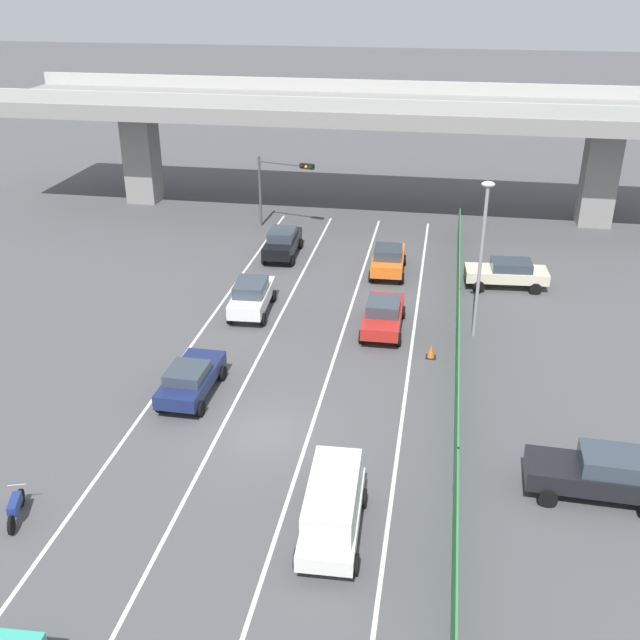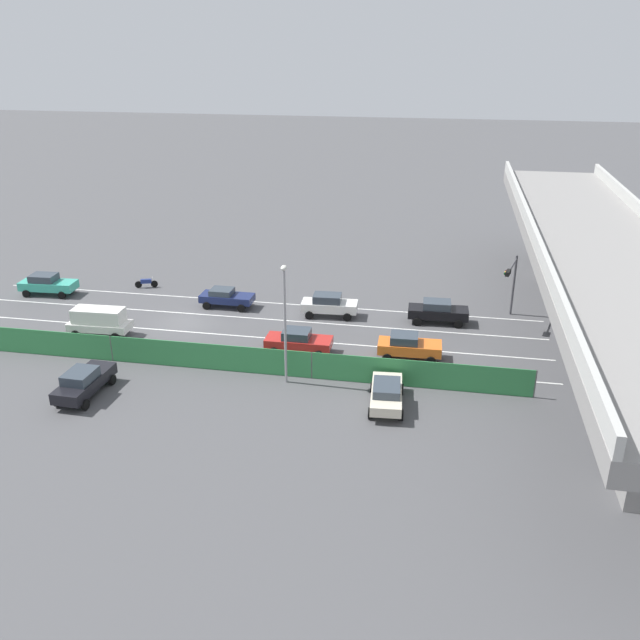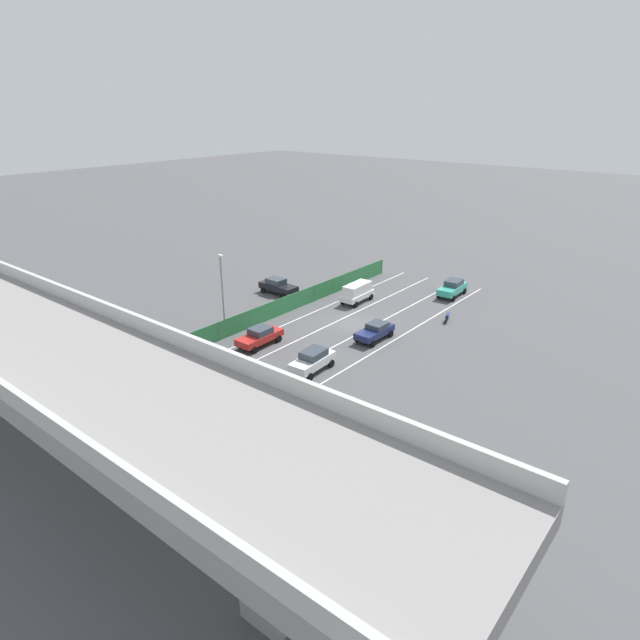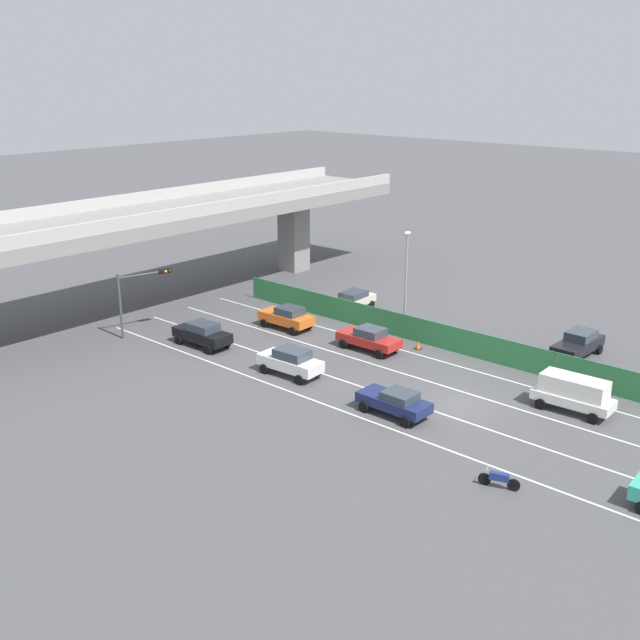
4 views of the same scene
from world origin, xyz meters
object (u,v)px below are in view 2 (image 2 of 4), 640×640
car_taxi_orange (408,346)px  traffic_light (511,278)px  car_hatchback_white (329,304)px  car_sedan_black (438,311)px  motorcycle (146,282)px  parked_sedan_cream (387,393)px  car_taxi_teal (47,284)px  street_lamp (285,314)px  car_sedan_navy (226,297)px  car_sedan_red (298,340)px  parked_sedan_dark (84,382)px  traffic_cone (255,361)px  car_van_white (99,320)px

car_taxi_orange → traffic_light: bearing=138.6°
car_hatchback_white → car_sedan_black: 8.33m
car_hatchback_white → car_taxi_orange: (6.46, 6.55, -0.03)m
motorcycle → parked_sedan_cream: (16.69, 22.43, 0.42)m
car_taxi_teal → street_lamp: size_ratio=0.61×
car_sedan_navy → car_sedan_red: bearing=46.0°
parked_sedan_dark → traffic_cone: (-5.92, 8.93, -0.66)m
car_van_white → traffic_cone: car_van_white is taller
car_taxi_orange → traffic_cone: 10.31m
car_van_white → car_hatchback_white: bearing=113.2°
car_sedan_red → car_sedan_black: 11.67m
car_sedan_navy → street_lamp: (11.68, 7.71, 3.77)m
traffic_cone → car_hatchback_white: bearing=160.4°
car_taxi_teal → street_lamp: bearing=63.5°
motorcycle → traffic_cone: motorcycle is taller
car_taxi_teal → car_sedan_navy: car_taxi_teal is taller
traffic_light → street_lamp: bearing=-48.2°
car_taxi_teal → car_sedan_navy: 15.67m
car_hatchback_white → motorcycle: (-3.52, -16.70, -0.51)m
car_van_white → street_lamp: street_lamp is taller
traffic_cone → traffic_light: bearing=122.7°
car_sedan_red → traffic_cone: (2.46, -2.40, -0.60)m
car_van_white → street_lamp: (4.58, 14.95, 3.43)m
car_taxi_teal → car_sedan_black: car_taxi_teal is taller
parked_sedan_cream → traffic_cone: size_ratio=7.27×
car_sedan_black → parked_sedan_dark: parked_sedan_dark is taller
car_taxi_orange → parked_sedan_cream: (6.72, -0.82, -0.06)m
car_taxi_teal → car_hatchback_white: 24.12m
car_van_white → traffic_light: 30.45m
car_taxi_teal → car_taxi_orange: (6.84, 30.66, -0.02)m
car_van_white → parked_sedan_dark: 9.21m
car_taxi_orange → car_sedan_black: bearing=165.1°
car_taxi_orange → traffic_light: 10.89m
car_hatchback_white → car_van_white: 17.07m
car_sedan_black → street_lamp: size_ratio=0.59×
car_hatchback_white → car_sedan_black: (-0.23, 8.33, -0.02)m
car_sedan_black → parked_sedan_dark: size_ratio=0.96×
street_lamp → parked_sedan_dark: bearing=-71.0°
car_van_white → parked_sedan_cream: bearing=73.2°
car_sedan_black → parked_sedan_cream: size_ratio=0.99×
car_sedan_red → car_sedan_black: bearing=127.6°
car_sedan_black → traffic_light: (-1.27, 5.22, 2.54)m
car_hatchback_white → car_taxi_orange: bearing=45.4°
motorcycle → traffic_light: 30.47m
car_hatchback_white → car_sedan_black: size_ratio=0.96×
car_sedan_navy → traffic_cone: size_ratio=6.73×
car_sedan_red → parked_sedan_dark: parked_sedan_dark is taller
traffic_light → parked_sedan_dark: bearing=-57.0°
parked_sedan_dark → traffic_cone: bearing=123.5°
street_lamp → parked_sedan_cream: bearing=73.7°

